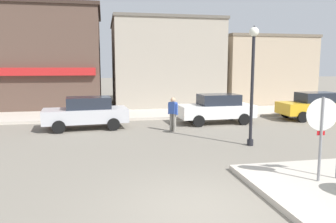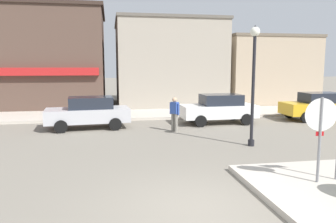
{
  "view_description": "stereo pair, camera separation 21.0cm",
  "coord_description": "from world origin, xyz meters",
  "px_view_note": "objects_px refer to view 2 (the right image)",
  "views": [
    {
      "loc": [
        -1.99,
        -6.45,
        3.05
      ],
      "look_at": [
        0.16,
        4.5,
        1.5
      ],
      "focal_mm": 35.0,
      "sensor_mm": 36.0,
      "label": 1
    },
    {
      "loc": [
        -1.78,
        -6.49,
        3.05
      ],
      "look_at": [
        0.16,
        4.5,
        1.5
      ],
      "focal_mm": 35.0,
      "sensor_mm": 36.0,
      "label": 2
    }
  ],
  "objects_px": {
    "parked_car_nearest": "(89,112)",
    "pedestrian_crossing_near": "(175,113)",
    "parked_car_second": "(219,108)",
    "parked_car_third": "(319,106)",
    "stop_sign": "(320,129)",
    "lamp_post": "(254,69)"
  },
  "relations": [
    {
      "from": "lamp_post",
      "to": "parked_car_second",
      "type": "distance_m",
      "value": 5.47
    },
    {
      "from": "stop_sign",
      "to": "pedestrian_crossing_near",
      "type": "bearing_deg",
      "value": 105.75
    },
    {
      "from": "stop_sign",
      "to": "parked_car_nearest",
      "type": "relative_size",
      "value": 0.56
    },
    {
      "from": "stop_sign",
      "to": "parked_car_third",
      "type": "bearing_deg",
      "value": 55.46
    },
    {
      "from": "stop_sign",
      "to": "parked_car_second",
      "type": "height_order",
      "value": "stop_sign"
    },
    {
      "from": "parked_car_second",
      "to": "pedestrian_crossing_near",
      "type": "relative_size",
      "value": 2.52
    },
    {
      "from": "parked_car_nearest",
      "to": "pedestrian_crossing_near",
      "type": "xyz_separation_m",
      "value": [
        4.0,
        -1.49,
        0.06
      ]
    },
    {
      "from": "parked_car_third",
      "to": "parked_car_nearest",
      "type": "bearing_deg",
      "value": -178.23
    },
    {
      "from": "lamp_post",
      "to": "parked_car_nearest",
      "type": "height_order",
      "value": "lamp_post"
    },
    {
      "from": "parked_car_second",
      "to": "parked_car_nearest",
      "type": "bearing_deg",
      "value": -177.74
    },
    {
      "from": "stop_sign",
      "to": "lamp_post",
      "type": "xyz_separation_m",
      "value": [
        0.21,
        4.41,
        1.44
      ]
    },
    {
      "from": "lamp_post",
      "to": "pedestrian_crossing_near",
      "type": "distance_m",
      "value": 4.54
    },
    {
      "from": "parked_car_third",
      "to": "pedestrian_crossing_near",
      "type": "xyz_separation_m",
      "value": [
        -8.74,
        -1.88,
        0.06
      ]
    },
    {
      "from": "parked_car_nearest",
      "to": "lamp_post",
      "type": "bearing_deg",
      "value": -36.65
    },
    {
      "from": "parked_car_second",
      "to": "parked_car_third",
      "type": "xyz_separation_m",
      "value": [
        5.97,
        0.13,
        0.0
      ]
    },
    {
      "from": "lamp_post",
      "to": "parked_car_third",
      "type": "relative_size",
      "value": 1.13
    },
    {
      "from": "lamp_post",
      "to": "parked_car_second",
      "type": "height_order",
      "value": "lamp_post"
    },
    {
      "from": "parked_car_second",
      "to": "stop_sign",
      "type": "bearing_deg",
      "value": -93.64
    },
    {
      "from": "parked_car_nearest",
      "to": "parked_car_third",
      "type": "xyz_separation_m",
      "value": [
        12.74,
        0.39,
        0.0
      ]
    },
    {
      "from": "stop_sign",
      "to": "parked_car_third",
      "type": "xyz_separation_m",
      "value": [
        6.57,
        9.55,
        -0.71
      ]
    },
    {
      "from": "lamp_post",
      "to": "parked_car_third",
      "type": "xyz_separation_m",
      "value": [
        6.36,
        5.14,
        -2.15
      ]
    },
    {
      "from": "parked_car_nearest",
      "to": "parked_car_second",
      "type": "height_order",
      "value": "same"
    }
  ]
}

